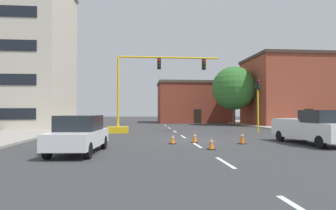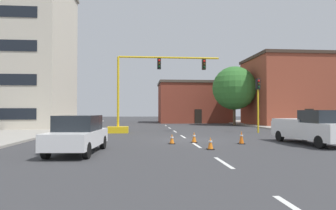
{
  "view_description": "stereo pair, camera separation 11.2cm",
  "coord_description": "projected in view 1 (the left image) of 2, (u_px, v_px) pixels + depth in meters",
  "views": [
    {
      "loc": [
        -3.14,
        -19.21,
        1.95
      ],
      "look_at": [
        -0.75,
        6.98,
        2.48
      ],
      "focal_mm": 30.97,
      "sensor_mm": 36.0,
      "label": 1
    },
    {
      "loc": [
        -3.03,
        -19.22,
        1.95
      ],
      "look_at": [
        -0.75,
        6.98,
        2.48
      ],
      "focal_mm": 30.97,
      "sensor_mm": 36.0,
      "label": 2
    }
  ],
  "objects": [
    {
      "name": "sedan_white_near_left",
      "position": [
        79.0,
        134.0,
        13.3
      ],
      "size": [
        2.19,
        4.63,
        1.74
      ],
      "color": "white",
      "rests_on": "ground_plane"
    },
    {
      "name": "lane_stripe_seg_2",
      "position": [
        197.0,
        145.0,
        16.38
      ],
      "size": [
        0.16,
        2.4,
        0.01
      ],
      "primitive_type": "cube",
      "color": "silver",
      "rests_on": "ground_plane"
    },
    {
      "name": "ground_plane",
      "position": [
        189.0,
        140.0,
        19.37
      ],
      "size": [
        160.0,
        160.0,
        0.0
      ],
      "primitive_type": "plane",
      "color": "#38383A"
    },
    {
      "name": "lane_stripe_seg_3",
      "position": [
        183.0,
        137.0,
        21.86
      ],
      "size": [
        0.16,
        2.4,
        0.01
      ],
      "primitive_type": "cube",
      "color": "silver",
      "rests_on": "ground_plane"
    },
    {
      "name": "traffic_cone_roadside_d",
      "position": [
        173.0,
        139.0,
        17.05
      ],
      "size": [
        0.36,
        0.36,
        0.59
      ],
      "color": "black",
      "rests_on": "ground_plane"
    },
    {
      "name": "traffic_cone_roadside_b",
      "position": [
        211.0,
        143.0,
        14.56
      ],
      "size": [
        0.36,
        0.36,
        0.64
      ],
      "color": "black",
      "rests_on": "ground_plane"
    },
    {
      "name": "pickup_truck_white",
      "position": [
        313.0,
        128.0,
        16.82
      ],
      "size": [
        2.51,
        5.57,
        1.99
      ],
      "color": "white",
      "rests_on": "ground_plane"
    },
    {
      "name": "building_row_right",
      "position": [
        289.0,
        91.0,
        39.76
      ],
      "size": [
        10.91,
        9.62,
        9.36
      ],
      "color": "brown",
      "rests_on": "ground_plane"
    },
    {
      "name": "sidewalk_right",
      "position": [
        309.0,
        130.0,
        28.54
      ],
      "size": [
        6.0,
        56.0,
        0.14
      ],
      "primitive_type": "cube",
      "color": "#9E998E",
      "rests_on": "ground_plane"
    },
    {
      "name": "building_brick_center",
      "position": [
        193.0,
        102.0,
        48.47
      ],
      "size": [
        11.83,
        7.99,
        6.73
      ],
      "color": "brown",
      "rests_on": "ground_plane"
    },
    {
      "name": "lane_stripe_seg_4",
      "position": [
        175.0,
        131.0,
        27.33
      ],
      "size": [
        0.16,
        2.4,
        0.01
      ],
      "primitive_type": "cube",
      "color": "silver",
      "rests_on": "ground_plane"
    },
    {
      "name": "traffic_cone_roadside_a",
      "position": [
        195.0,
        137.0,
        17.73
      ],
      "size": [
        0.36,
        0.36,
        0.66
      ],
      "color": "black",
      "rests_on": "ground_plane"
    },
    {
      "name": "traffic_cone_roadside_c",
      "position": [
        242.0,
        137.0,
        17.03
      ],
      "size": [
        0.36,
        0.36,
        0.79
      ],
      "color": "black",
      "rests_on": "ground_plane"
    },
    {
      "name": "lane_stripe_seg_5",
      "position": [
        169.0,
        128.0,
        32.81
      ],
      "size": [
        0.16,
        2.4,
        0.01
      ],
      "primitive_type": "cube",
      "color": "silver",
      "rests_on": "ground_plane"
    },
    {
      "name": "traffic_signal_gantry",
      "position": [
        133.0,
        107.0,
        25.7
      ],
      "size": [
        9.98,
        1.2,
        6.83
      ],
      "color": "yellow",
      "rests_on": "ground_plane"
    },
    {
      "name": "tree_right_far",
      "position": [
        234.0,
        88.0,
        39.1
      ],
      "size": [
        5.85,
        5.85,
        7.95
      ],
      "color": "brown",
      "rests_on": "ground_plane"
    },
    {
      "name": "lane_stripe_seg_6",
      "position": [
        165.0,
        126.0,
        38.29
      ],
      "size": [
        0.16,
        2.4,
        0.01
      ],
      "primitive_type": "cube",
      "color": "silver",
      "rests_on": "ground_plane"
    },
    {
      "name": "sidewalk_left",
      "position": [
        29.0,
        132.0,
        26.13
      ],
      "size": [
        6.0,
        56.0,
        0.14
      ],
      "primitive_type": "cube",
      "color": "#9E998E",
      "rests_on": "ground_plane"
    },
    {
      "name": "lane_stripe_seg_1",
      "position": [
        225.0,
        162.0,
        10.91
      ],
      "size": [
        0.16,
        2.4,
        0.01
      ],
      "primitive_type": "cube",
      "color": "silver",
      "rests_on": "ground_plane"
    },
    {
      "name": "traffic_light_pole_right",
      "position": [
        258.0,
        93.0,
        25.69
      ],
      "size": [
        0.32,
        0.47,
        4.8
      ],
      "color": "yellow",
      "rests_on": "ground_plane"
    }
  ]
}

